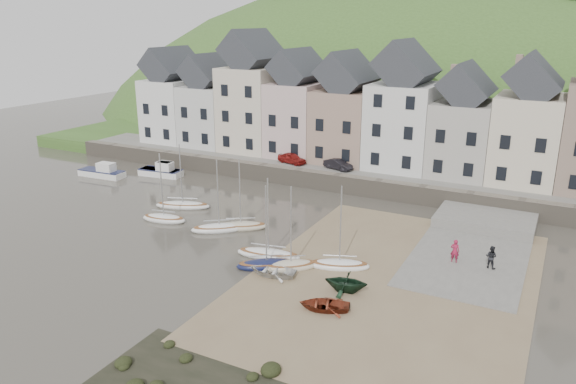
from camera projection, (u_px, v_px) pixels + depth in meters
The scene contains 26 objects.
ground at pixel (252, 250), 41.67m from camera, with size 160.00×160.00×0.00m, color #403B32.
quay_land at pixel (383, 154), 68.52m from camera, with size 90.00×30.00×1.50m, color #3A5A24.
quay_street at pixel (350, 169), 58.55m from camera, with size 70.00×7.00×0.10m, color slate.
seawall at pixel (337, 183), 55.78m from camera, with size 70.00×1.20×1.80m, color slate.
beach at pixel (391, 280), 36.83m from camera, with size 18.00×26.00×0.06m, color #7A644A.
slipway at pixel (473, 249), 41.83m from camera, with size 8.00×18.00×0.12m, color slate.
hillside at pixel (399, 218), 100.07m from camera, with size 134.40×84.00×84.00m.
townhouse_terrace at pixel (379, 112), 58.99m from camera, with size 61.05×8.00×13.93m.
sailboat_0 at pixel (183, 205), 51.04m from camera, with size 5.35×3.31×6.32m.
sailboat_1 at pixel (164, 218), 47.62m from camera, with size 4.26×2.25×6.32m.
sailboat_2 at pixel (241, 226), 45.88m from camera, with size 4.56×3.57×6.32m.
sailboat_3 at pixel (219, 228), 45.45m from camera, with size 4.62×4.04×6.32m.
sailboat_4 at pixel (268, 254), 40.40m from camera, with size 5.10×2.41×6.32m.
sailboat_5 at pixel (267, 264), 38.69m from camera, with size 4.40×3.67×6.32m.
sailboat_6 at pixel (339, 265), 38.63m from camera, with size 4.58×2.97×6.32m.
sailboat_7 at pixel (291, 265), 38.50m from camera, with size 3.88×3.50×6.32m.
motorboat_0 at pixel (162, 171), 61.26m from camera, with size 5.14×2.38×1.70m.
motorboat_1 at pixel (103, 172), 60.96m from camera, with size 5.56×2.09×1.70m.
motorboat_2 at pixel (161, 171), 61.41m from camera, with size 4.86×1.95×1.70m.
rowboat_white at pixel (273, 270), 37.44m from camera, with size 2.35×3.29×0.68m, color silver.
rowboat_green at pixel (346, 281), 35.02m from camera, with size 2.38×2.76×1.45m, color black.
rowboat_red at pixel (324, 304), 32.99m from camera, with size 2.21×3.09×0.64m, color maroon.
person_red at pixel (455, 251), 39.15m from camera, with size 0.63×0.41×1.73m, color maroon.
person_dark at pixel (491, 257), 38.23m from camera, with size 0.81×0.63×1.66m, color black.
car_left at pixel (292, 158), 60.37m from camera, with size 1.39×3.46×1.18m, color maroon.
car_right at pixel (338, 164), 57.95m from camera, with size 1.17×3.35×1.10m, color black.
Camera 1 is at (20.13, -32.79, 16.85)m, focal length 33.99 mm.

